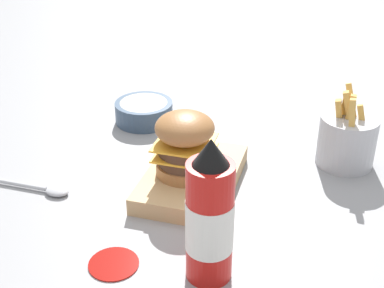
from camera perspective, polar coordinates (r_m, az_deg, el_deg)
ground_plane at (r=0.93m, az=3.26°, el=-3.18°), size 6.00×6.00×0.00m
serving_board at (r=0.89m, az=0.00°, el=-3.64°), size 0.22×0.14×0.03m
burger at (r=0.85m, az=-0.77°, el=0.04°), size 0.09×0.09×0.11m
ketchup_bottle at (r=0.67m, az=1.90°, el=-7.91°), size 0.06×0.06×0.20m
fries_basket at (r=0.97m, az=16.20°, el=0.48°), size 0.10×0.10×0.15m
side_bowl at (r=1.10m, az=-5.14°, el=3.51°), size 0.12×0.12×0.04m
spoon at (r=0.91m, az=-15.64°, el=-4.61°), size 0.03×0.16×0.01m
ketchup_puddle at (r=0.75m, az=-8.36°, el=-12.48°), size 0.07×0.07×0.00m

